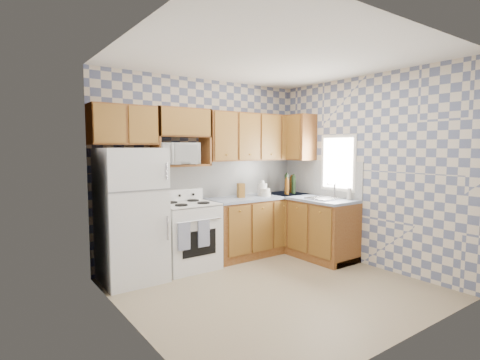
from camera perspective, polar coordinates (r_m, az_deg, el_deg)
name	(u,v)px	position (r m, az deg, el deg)	size (l,w,h in m)	color
floor	(273,288)	(4.69, 5.07, -16.08)	(3.40, 3.40, 0.00)	#8D785C
back_wall	(205,170)	(5.70, -5.42, 1.57)	(3.40, 0.02, 2.70)	slate
right_wall	(364,171)	(5.66, 18.31, 1.32)	(0.02, 3.20, 2.70)	slate
backsplash_back	(227,178)	(5.91, -2.02, 0.26)	(2.60, 0.01, 0.56)	white
backsplash_right	(321,178)	(6.16, 12.19, 0.34)	(0.01, 1.60, 0.56)	white
refrigerator	(131,215)	(4.90, -16.26, -5.15)	(0.75, 0.70, 1.68)	silver
stove_body	(188,236)	(5.32, -7.96, -8.50)	(0.76, 0.65, 0.90)	silver
cooktop	(187,204)	(5.23, -8.02, -3.65)	(0.76, 0.65, 0.03)	silver
backguard	(178,195)	(5.46, -9.38, -2.30)	(0.76, 0.08, 0.17)	silver
dish_towel_left	(184,236)	(4.89, -8.52, -8.49)	(0.17, 0.03, 0.36)	navy
dish_towel_right	(204,233)	(5.03, -5.54, -8.09)	(0.17, 0.03, 0.36)	navy
base_cabinets_back	(259,225)	(6.04, 2.93, -6.94)	(1.75, 0.60, 0.88)	#693211
base_cabinets_right	(307,226)	(6.06, 10.20, -6.97)	(0.60, 1.60, 0.88)	#693211
countertop_back	(259,197)	(5.96, 2.98, -2.61)	(1.77, 0.63, 0.04)	gray
countertop_right	(307,198)	(5.98, 10.24, -2.66)	(0.63, 1.60, 0.04)	gray
upper_cabinets_back	(254,137)	(6.02, 2.18, 6.53)	(1.75, 0.33, 0.74)	#693211
upper_cabinets_fridge	(123,125)	(5.01, -17.46, 8.01)	(0.82, 0.33, 0.50)	#693211
upper_cabinets_right	(295,138)	(6.34, 8.31, 6.40)	(0.33, 0.70, 0.74)	#693211
microwave_shelf	(182,165)	(5.32, -8.90, 2.22)	(0.80, 0.33, 0.03)	#693211
microwave	(177,154)	(5.22, -9.64, 3.97)	(0.54, 0.37, 0.30)	silver
sink	(325,198)	(5.74, 12.79, -2.76)	(0.48, 0.40, 0.03)	#B7B7BC
window	(338,163)	(5.91, 14.72, 2.53)	(0.02, 0.66, 0.86)	silver
bottle_0	(287,184)	(6.25, 7.12, -0.62)	(0.07, 0.07, 0.32)	black
bottle_1	(294,185)	(6.28, 8.16, -0.71)	(0.07, 0.07, 0.30)	black
bottle_2	(292,185)	(6.39, 7.86, -0.71)	(0.07, 0.07, 0.28)	#55300C
bottle_3	(287,187)	(6.15, 7.14, -1.01)	(0.07, 0.07, 0.26)	#55300C
knife_block	(241,190)	(5.73, 0.14, -1.60)	(0.10, 0.10, 0.22)	brown
electric_kettle	(262,190)	(5.98, 3.41, -1.46)	(0.15, 0.15, 0.19)	silver
food_containers	(265,192)	(5.93, 3.83, -1.87)	(0.18, 0.18, 0.12)	beige
soap_bottle	(349,194)	(5.73, 16.34, -2.05)	(0.06, 0.06, 0.17)	beige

